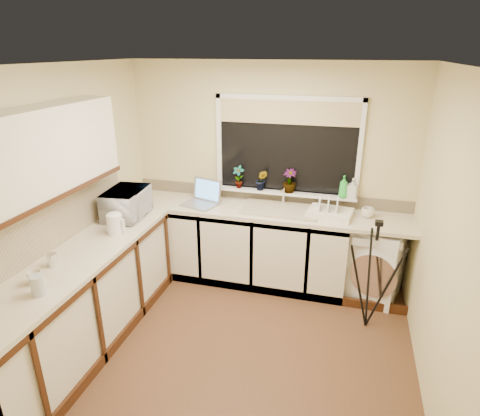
% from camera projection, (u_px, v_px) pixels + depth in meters
% --- Properties ---
extents(floor, '(3.20, 3.20, 0.00)m').
position_uv_depth(floor, '(233.00, 346.00, 3.78)').
color(floor, brown).
rests_on(floor, ground).
extents(ceiling, '(3.20, 3.20, 0.00)m').
position_uv_depth(ceiling, '(231.00, 65.00, 2.88)').
color(ceiling, white).
rests_on(ceiling, ground).
extents(wall_back, '(3.20, 0.00, 3.20)m').
position_uv_depth(wall_back, '(269.00, 173.00, 4.68)').
color(wall_back, beige).
rests_on(wall_back, ground).
extents(wall_front, '(3.20, 0.00, 3.20)m').
position_uv_depth(wall_front, '(145.00, 344.00, 1.98)').
color(wall_front, beige).
rests_on(wall_front, ground).
extents(wall_left, '(0.00, 3.00, 3.00)m').
position_uv_depth(wall_left, '(63.00, 206.00, 3.72)').
color(wall_left, beige).
rests_on(wall_left, ground).
extents(wall_right, '(0.00, 3.00, 3.00)m').
position_uv_depth(wall_right, '(446.00, 248.00, 2.94)').
color(wall_right, beige).
rests_on(wall_right, ground).
extents(base_cabinet_back, '(2.55, 0.60, 0.86)m').
position_uv_depth(base_cabinet_back, '(234.00, 244.00, 4.78)').
color(base_cabinet_back, silver).
rests_on(base_cabinet_back, floor).
extents(base_cabinet_left, '(0.54, 2.40, 0.86)m').
position_uv_depth(base_cabinet_left, '(84.00, 303.00, 3.67)').
color(base_cabinet_left, silver).
rests_on(base_cabinet_left, floor).
extents(worktop_back, '(3.20, 0.60, 0.04)m').
position_uv_depth(worktop_back, '(262.00, 211.00, 4.53)').
color(worktop_back, beige).
rests_on(worktop_back, base_cabinet_back).
extents(worktop_left, '(0.60, 2.40, 0.04)m').
position_uv_depth(worktop_left, '(77.00, 259.00, 3.50)').
color(worktop_left, beige).
rests_on(worktop_left, base_cabinet_left).
extents(upper_cabinet, '(0.28, 1.90, 0.70)m').
position_uv_depth(upper_cabinet, '(30.00, 157.00, 3.07)').
color(upper_cabinet, silver).
rests_on(upper_cabinet, wall_left).
extents(splashback_left, '(0.02, 2.40, 0.45)m').
position_uv_depth(splashback_left, '(43.00, 229.00, 3.48)').
color(splashback_left, beige).
rests_on(splashback_left, wall_left).
extents(splashback_back, '(3.20, 0.02, 0.14)m').
position_uv_depth(splashback_back, '(268.00, 195.00, 4.76)').
color(splashback_back, beige).
rests_on(splashback_back, wall_back).
extents(window_glass, '(1.50, 0.02, 1.00)m').
position_uv_depth(window_glass, '(287.00, 147.00, 4.50)').
color(window_glass, black).
rests_on(window_glass, wall_back).
extents(window_blind, '(1.50, 0.02, 0.25)m').
position_uv_depth(window_blind, '(288.00, 112.00, 4.34)').
color(window_blind, tan).
rests_on(window_blind, wall_back).
extents(windowsill, '(1.60, 0.14, 0.03)m').
position_uv_depth(windowsill, '(284.00, 192.00, 4.63)').
color(windowsill, white).
rests_on(windowsill, wall_back).
extents(sink, '(0.82, 0.46, 0.03)m').
position_uv_depth(sink, '(280.00, 210.00, 4.47)').
color(sink, tan).
rests_on(sink, worktop_back).
extents(faucet, '(0.03, 0.03, 0.24)m').
position_uv_depth(faucet, '(283.00, 195.00, 4.59)').
color(faucet, silver).
rests_on(faucet, worktop_back).
extents(washing_machine, '(0.72, 0.70, 0.82)m').
position_uv_depth(washing_machine, '(372.00, 261.00, 4.44)').
color(washing_machine, white).
rests_on(washing_machine, floor).
extents(laptop, '(0.45, 0.41, 0.28)m').
position_uv_depth(laptop, '(203.00, 198.00, 4.65)').
color(laptop, gray).
rests_on(laptop, worktop_back).
extents(kettle, '(0.15, 0.15, 0.19)m').
position_uv_depth(kettle, '(115.00, 224.00, 3.89)').
color(kettle, white).
rests_on(kettle, worktop_left).
extents(dish_rack, '(0.49, 0.40, 0.07)m').
position_uv_depth(dish_rack, '(330.00, 213.00, 4.32)').
color(dish_rack, white).
rests_on(dish_rack, worktop_back).
extents(tripod, '(0.72, 0.72, 1.12)m').
position_uv_depth(tripod, '(372.00, 276.00, 3.85)').
color(tripod, black).
rests_on(tripod, floor).
extents(glass_jug, '(0.10, 0.10, 0.15)m').
position_uv_depth(glass_jug, '(38.00, 285.00, 2.93)').
color(glass_jug, '#B9BDC4').
rests_on(glass_jug, worktop_left).
extents(steel_jar, '(0.08, 0.08, 0.11)m').
position_uv_depth(steel_jar, '(52.00, 260.00, 3.33)').
color(steel_jar, silver).
rests_on(steel_jar, worktop_left).
extents(microwave, '(0.41, 0.57, 0.30)m').
position_uv_depth(microwave, '(127.00, 203.00, 4.27)').
color(microwave, white).
rests_on(microwave, worktop_left).
extents(plant_a, '(0.16, 0.12, 0.26)m').
position_uv_depth(plant_a, '(238.00, 177.00, 4.69)').
color(plant_a, '#999999').
rests_on(plant_a, windowsill).
extents(plant_b, '(0.14, 0.11, 0.24)m').
position_uv_depth(plant_b, '(261.00, 180.00, 4.62)').
color(plant_b, '#999999').
rests_on(plant_b, windowsill).
extents(plant_c, '(0.16, 0.16, 0.26)m').
position_uv_depth(plant_c, '(290.00, 181.00, 4.55)').
color(plant_c, '#999999').
rests_on(plant_c, windowsill).
extents(soap_bottle_green, '(0.11, 0.11, 0.25)m').
position_uv_depth(soap_bottle_green, '(344.00, 187.00, 4.39)').
color(soap_bottle_green, green).
rests_on(soap_bottle_green, windowsill).
extents(soap_bottle_clear, '(0.11, 0.11, 0.22)m').
position_uv_depth(soap_bottle_clear, '(352.00, 188.00, 4.40)').
color(soap_bottle_clear, '#999999').
rests_on(soap_bottle_clear, windowsill).
extents(cup_back, '(0.16, 0.16, 0.10)m').
position_uv_depth(cup_back, '(367.00, 213.00, 4.29)').
color(cup_back, silver).
rests_on(cup_back, worktop_back).
extents(cup_left, '(0.11, 0.11, 0.10)m').
position_uv_depth(cup_left, '(35.00, 278.00, 3.08)').
color(cup_left, beige).
rests_on(cup_left, worktop_left).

